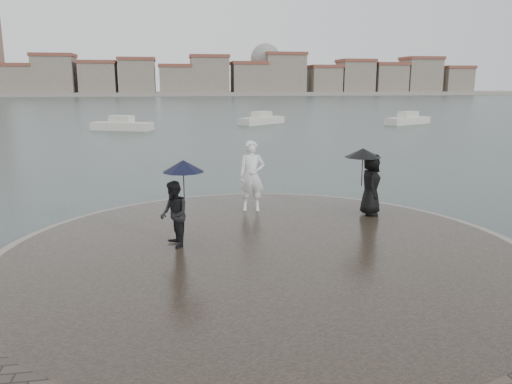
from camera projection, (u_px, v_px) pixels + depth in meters
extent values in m
plane|color=#2B3835|center=(305.00, 338.00, 8.26)|extent=(400.00, 400.00, 0.00)
cylinder|color=gray|center=(265.00, 258.00, 11.60)|extent=(12.50, 12.50, 0.32)
cylinder|color=#2D261E|center=(265.00, 257.00, 11.59)|extent=(11.90, 11.90, 0.36)
imported|color=white|center=(252.00, 176.00, 14.91)|extent=(0.84, 0.62, 2.11)
imported|color=black|center=(174.00, 214.00, 11.64)|extent=(0.77, 0.89, 1.56)
cylinder|color=black|center=(184.00, 189.00, 11.65)|extent=(0.02, 0.02, 0.90)
cone|color=black|center=(183.00, 166.00, 11.53)|extent=(0.99, 0.99, 0.28)
imported|color=black|center=(371.00, 184.00, 14.45)|extent=(0.82, 1.01, 1.80)
cylinder|color=black|center=(362.00, 171.00, 14.42)|extent=(0.02, 0.02, 0.90)
cone|color=black|center=(363.00, 153.00, 14.31)|extent=(1.08, 1.08, 0.26)
cube|color=gray|center=(176.00, 94.00, 165.09)|extent=(260.00, 20.00, 1.20)
cube|color=gray|center=(18.00, 82.00, 153.49)|extent=(10.00, 10.00, 9.00)
cube|color=brown|center=(16.00, 65.00, 152.42)|extent=(10.60, 10.60, 1.00)
cube|color=gray|center=(55.00, 77.00, 154.97)|extent=(12.00, 10.00, 12.00)
cube|color=brown|center=(53.00, 55.00, 153.58)|extent=(12.60, 10.60, 1.00)
cube|color=gray|center=(99.00, 80.00, 157.32)|extent=(11.00, 10.00, 10.00)
cube|color=brown|center=(97.00, 62.00, 156.14)|extent=(11.60, 10.60, 1.00)
cube|color=gray|center=(137.00, 79.00, 159.18)|extent=(11.00, 10.00, 11.00)
cube|color=brown|center=(137.00, 59.00, 157.90)|extent=(11.60, 10.60, 1.00)
cube|color=gray|center=(176.00, 82.00, 161.37)|extent=(10.00, 10.00, 9.00)
cube|color=brown|center=(175.00, 66.00, 160.29)|extent=(10.60, 10.60, 1.00)
cube|color=gray|center=(209.00, 77.00, 162.85)|extent=(12.00, 10.00, 12.00)
cube|color=brown|center=(209.00, 56.00, 161.46)|extent=(12.60, 10.60, 1.00)
cube|color=gray|center=(249.00, 80.00, 165.20)|extent=(11.00, 10.00, 10.00)
cube|color=brown|center=(249.00, 63.00, 164.02)|extent=(11.60, 10.60, 1.00)
cube|color=gray|center=(284.00, 76.00, 166.84)|extent=(13.00, 10.00, 13.00)
cube|color=brown|center=(284.00, 54.00, 165.34)|extent=(13.60, 10.60, 1.00)
cube|color=gray|center=(324.00, 82.00, 169.57)|extent=(10.00, 10.00, 9.00)
cube|color=brown|center=(325.00, 67.00, 168.50)|extent=(10.60, 10.60, 1.00)
cube|color=gray|center=(355.00, 79.00, 171.16)|extent=(11.00, 10.00, 11.00)
cube|color=brown|center=(356.00, 61.00, 169.87)|extent=(11.60, 10.60, 1.00)
cube|color=gray|center=(388.00, 80.00, 173.23)|extent=(11.00, 10.00, 10.00)
cube|color=brown|center=(389.00, 64.00, 172.06)|extent=(11.60, 10.60, 1.00)
cube|color=gray|center=(420.00, 77.00, 174.99)|extent=(12.00, 10.00, 12.00)
cube|color=brown|center=(422.00, 58.00, 173.60)|extent=(12.60, 10.60, 1.00)
cube|color=gray|center=(454.00, 82.00, 177.44)|extent=(10.00, 10.00, 9.00)
cube|color=brown|center=(455.00, 67.00, 176.37)|extent=(10.60, 10.60, 1.00)
sphere|color=gray|center=(265.00, 59.00, 166.61)|extent=(10.00, 10.00, 10.00)
cube|color=beige|center=(122.00, 127.00, 44.55)|extent=(5.67, 3.75, 0.90)
cube|color=beige|center=(122.00, 121.00, 44.43)|extent=(2.32, 1.92, 0.90)
cube|color=beige|center=(262.00, 122.00, 51.15)|extent=(5.31, 4.67, 0.90)
cube|color=beige|center=(262.00, 116.00, 51.02)|extent=(2.31, 2.18, 0.90)
cube|color=beige|center=(408.00, 122.00, 51.01)|extent=(5.62, 3.94, 0.90)
cube|color=beige|center=(408.00, 116.00, 50.88)|extent=(2.33, 1.98, 0.90)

